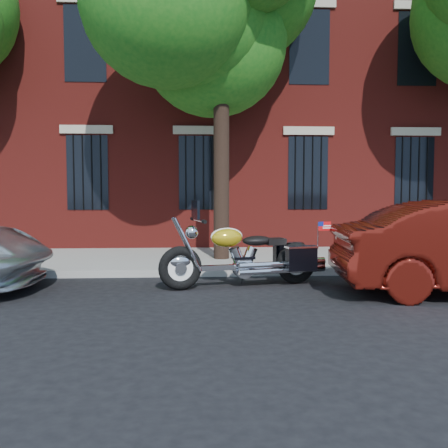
{
  "coord_description": "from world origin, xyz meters",
  "views": [
    {
      "loc": [
        -0.08,
        -8.59,
        1.76
      ],
      "look_at": [
        0.44,
        0.8,
        1.1
      ],
      "focal_mm": 40.0,
      "sensor_mm": 36.0,
      "label": 1
    }
  ],
  "objects": [
    {
      "name": "motorcycle",
      "position": [
        0.86,
        0.27,
        0.53
      ],
      "size": [
        3.11,
        1.3,
        1.56
      ],
      "rotation": [
        0.0,
        0.0,
        0.23
      ],
      "color": "black",
      "rests_on": "ground"
    },
    {
      "name": "ground",
      "position": [
        0.0,
        0.0,
        0.0
      ],
      "size": [
        120.0,
        120.0,
        0.0
      ],
      "primitive_type": "plane",
      "color": "black",
      "rests_on": "ground"
    },
    {
      "name": "curb",
      "position": [
        0.0,
        1.38,
        0.07
      ],
      "size": [
        40.0,
        0.16,
        0.15
      ],
      "primitive_type": "cube",
      "color": "gray",
      "rests_on": "ground"
    },
    {
      "name": "sidewalk",
      "position": [
        0.0,
        3.26,
        0.07
      ],
      "size": [
        40.0,
        3.6,
        0.15
      ],
      "primitive_type": "cube",
      "color": "gray",
      "rests_on": "ground"
    },
    {
      "name": "building",
      "position": [
        0.0,
        10.06,
        6.0
      ],
      "size": [
        26.0,
        10.08,
        12.0
      ],
      "color": "maroon",
      "rests_on": "ground"
    }
  ]
}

